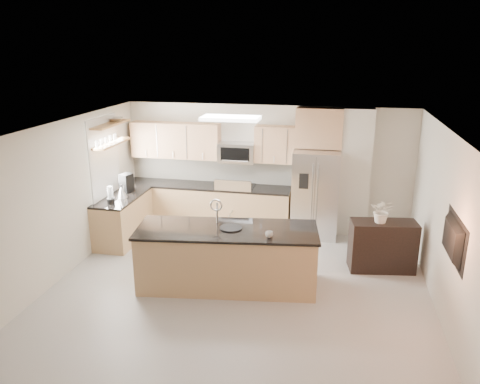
% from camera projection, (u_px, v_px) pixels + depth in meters
% --- Properties ---
extents(floor, '(6.50, 6.50, 0.00)m').
position_uv_depth(floor, '(234.00, 299.00, 7.24)').
color(floor, '#A6A29E').
rests_on(floor, ground).
extents(ceiling, '(6.00, 6.50, 0.02)m').
position_uv_depth(ceiling, '(233.00, 133.00, 6.46)').
color(ceiling, white).
rests_on(ceiling, wall_back).
extents(wall_back, '(6.00, 0.02, 2.60)m').
position_uv_depth(wall_back, '(267.00, 167.00, 9.89)').
color(wall_back, beige).
rests_on(wall_back, floor).
extents(wall_front, '(6.00, 0.02, 2.60)m').
position_uv_depth(wall_front, '(149.00, 361.00, 3.81)').
color(wall_front, beige).
rests_on(wall_front, floor).
extents(wall_left, '(0.02, 6.50, 2.60)m').
position_uv_depth(wall_left, '(50.00, 207.00, 7.43)').
color(wall_left, beige).
rests_on(wall_left, floor).
extents(wall_right, '(0.02, 6.50, 2.60)m').
position_uv_depth(wall_right, '(452.00, 237.00, 6.27)').
color(wall_right, beige).
rests_on(wall_right, floor).
extents(back_counter, '(3.55, 0.66, 1.44)m').
position_uv_depth(back_counter, '(208.00, 205.00, 10.07)').
color(back_counter, tan).
rests_on(back_counter, floor).
extents(left_counter, '(0.66, 1.50, 0.92)m').
position_uv_depth(left_counter, '(123.00, 218.00, 9.34)').
color(left_counter, tan).
rests_on(left_counter, floor).
extents(range, '(0.76, 0.64, 1.14)m').
position_uv_depth(range, '(236.00, 207.00, 9.94)').
color(range, black).
rests_on(range, floor).
extents(upper_cabinets, '(3.50, 0.33, 0.75)m').
position_uv_depth(upper_cabinets, '(205.00, 142.00, 9.82)').
color(upper_cabinets, tan).
rests_on(upper_cabinets, wall_back).
extents(microwave, '(0.76, 0.40, 0.40)m').
position_uv_depth(microwave, '(237.00, 152.00, 9.71)').
color(microwave, silver).
rests_on(microwave, upper_cabinets).
extents(refrigerator, '(0.92, 0.78, 1.78)m').
position_uv_depth(refrigerator, '(315.00, 194.00, 9.45)').
color(refrigerator, silver).
rests_on(refrigerator, floor).
extents(partition_column, '(0.60, 0.30, 2.60)m').
position_uv_depth(partition_column, '(355.00, 173.00, 9.40)').
color(partition_column, beige).
rests_on(partition_column, floor).
extents(window, '(0.04, 1.15, 1.65)m').
position_uv_depth(window, '(104.00, 159.00, 9.04)').
color(window, white).
rests_on(window, wall_left).
extents(shelf_lower, '(0.30, 1.20, 0.04)m').
position_uv_depth(shelf_lower, '(111.00, 143.00, 9.02)').
color(shelf_lower, olive).
rests_on(shelf_lower, wall_left).
extents(shelf_upper, '(0.30, 1.20, 0.04)m').
position_uv_depth(shelf_upper, '(110.00, 124.00, 8.91)').
color(shelf_upper, olive).
rests_on(shelf_upper, wall_left).
extents(ceiling_fixture, '(1.00, 0.50, 0.06)m').
position_uv_depth(ceiling_fixture, '(231.00, 118.00, 8.04)').
color(ceiling_fixture, white).
rests_on(ceiling_fixture, ceiling).
extents(island, '(2.97, 1.39, 1.41)m').
position_uv_depth(island, '(227.00, 257.00, 7.53)').
color(island, tan).
rests_on(island, floor).
extents(credenza, '(1.16, 0.62, 0.89)m').
position_uv_depth(credenza, '(382.00, 246.00, 8.09)').
color(credenza, black).
rests_on(credenza, floor).
extents(cup, '(0.15, 0.15, 0.09)m').
position_uv_depth(cup, '(269.00, 234.00, 7.05)').
color(cup, silver).
rests_on(cup, island).
extents(platter, '(0.37, 0.37, 0.02)m').
position_uv_depth(platter, '(231.00, 228.00, 7.39)').
color(platter, black).
rests_on(platter, island).
extents(blender, '(0.14, 0.14, 0.33)m').
position_uv_depth(blender, '(110.00, 196.00, 8.75)').
color(blender, black).
rests_on(blender, left_counter).
extents(kettle, '(0.21, 0.21, 0.26)m').
position_uv_depth(kettle, '(122.00, 192.00, 9.08)').
color(kettle, silver).
rests_on(kettle, left_counter).
extents(coffee_maker, '(0.25, 0.28, 0.37)m').
position_uv_depth(coffee_maker, '(126.00, 183.00, 9.43)').
color(coffee_maker, black).
rests_on(coffee_maker, left_counter).
extents(bowl, '(0.48, 0.48, 0.09)m').
position_uv_depth(bowl, '(116.00, 119.00, 9.15)').
color(bowl, silver).
rests_on(bowl, shelf_upper).
extents(flower_vase, '(0.66, 0.60, 0.63)m').
position_uv_depth(flower_vase, '(383.00, 205.00, 7.83)').
color(flower_vase, white).
rests_on(flower_vase, credenza).
extents(television, '(0.14, 1.08, 0.62)m').
position_uv_depth(television, '(448.00, 239.00, 6.09)').
color(television, black).
rests_on(television, wall_right).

